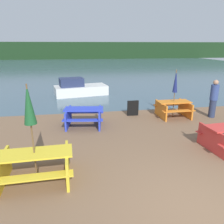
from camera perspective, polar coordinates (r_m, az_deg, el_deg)
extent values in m
plane|color=brown|center=(5.27, 21.35, -23.46)|extent=(60.00, 60.00, 0.00)
cube|color=#425B6B|center=(36.00, -5.62, 11.74)|extent=(60.00, 50.00, 0.00)
cube|color=#193319|center=(55.83, -7.12, 15.64)|extent=(80.00, 1.60, 4.00)
cube|color=yellow|center=(5.85, -19.63, -10.17)|extent=(1.87, 0.77, 0.04)
cube|color=yellow|center=(5.53, -20.05, -15.76)|extent=(1.86, 0.35, 0.04)
cube|color=yellow|center=(6.48, -18.69, -10.53)|extent=(1.86, 0.35, 0.04)
cube|color=yellow|center=(6.20, -26.65, -13.49)|extent=(0.12, 1.38, 0.73)
cube|color=yellow|center=(5.95, -11.57, -13.15)|extent=(0.12, 1.38, 0.73)
cube|color=red|center=(8.68, 26.45, -4.29)|extent=(1.84, 0.43, 0.04)
cube|color=red|center=(7.84, 24.59, -6.67)|extent=(0.18, 1.38, 0.75)
cube|color=blue|center=(9.26, -7.39, 0.80)|extent=(1.71, 0.92, 0.04)
cube|color=blue|center=(8.83, -7.67, -2.14)|extent=(1.65, 0.50, 0.04)
cube|color=blue|center=(9.87, -7.00, -0.04)|extent=(1.65, 0.50, 0.04)
cube|color=blue|center=(9.47, -11.35, -1.48)|extent=(0.26, 1.38, 0.73)
cube|color=blue|center=(9.33, -3.19, -1.45)|extent=(0.26, 1.38, 0.73)
cube|color=orange|center=(10.80, 15.85, 2.61)|extent=(1.54, 0.71, 0.04)
cube|color=orange|center=(10.40, 16.99, 0.28)|extent=(1.54, 0.29, 0.04)
cube|color=orange|center=(11.35, 14.56, 1.87)|extent=(1.54, 0.29, 0.04)
cube|color=orange|center=(10.65, 12.63, 0.51)|extent=(0.08, 1.38, 0.72)
cube|color=orange|center=(11.18, 18.60, 0.80)|extent=(0.08, 1.38, 0.72)
cylinder|color=brown|center=(10.71, 16.01, 4.60)|extent=(0.04, 0.04, 2.26)
cone|color=navy|center=(10.60, 16.28, 7.77)|extent=(0.22, 0.22, 1.06)
cylinder|color=brown|center=(5.64, -20.13, -5.65)|extent=(0.04, 0.04, 2.49)
cone|color=#195128|center=(5.41, -20.96, 1.88)|extent=(0.29, 0.29, 0.96)
cube|color=silver|center=(15.35, -8.10, 5.65)|extent=(3.76, 2.20, 0.64)
cube|color=navy|center=(15.13, -10.56, 7.66)|extent=(1.73, 1.37, 0.56)
cylinder|color=#283351|center=(11.46, 24.71, 0.83)|extent=(0.31, 0.31, 0.84)
cylinder|color=#334784|center=(11.29, 25.20, 4.64)|extent=(0.36, 0.36, 0.72)
sphere|color=tan|center=(11.21, 25.50, 7.01)|extent=(0.23, 0.23, 0.23)
cube|color=black|center=(10.70, 5.48, 1.01)|extent=(0.55, 0.08, 0.75)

